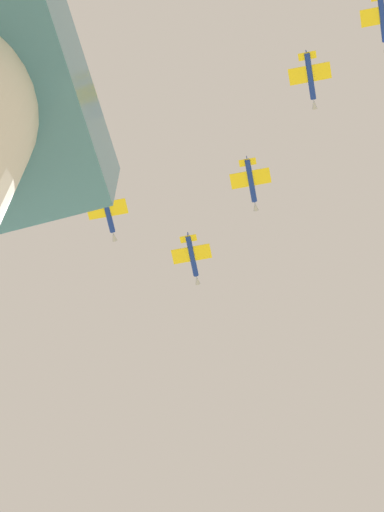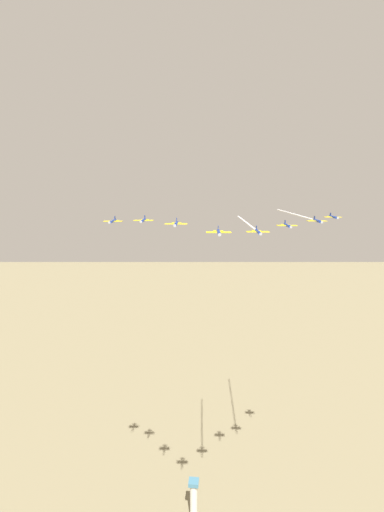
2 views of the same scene
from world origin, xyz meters
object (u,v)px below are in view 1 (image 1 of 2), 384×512
Objects in this scene: jet_port_inner at (77,86)px; jet_port_trail at (383,19)px; jet_lead at (192,257)px; jet_starboard_outer at (310,77)px; jet_port_outer at (13,136)px; jet_starboard_inner at (251,182)px.

jet_port_inner is 6.96× the size of jet_port_trail.
jet_lead is 1.00× the size of jet_starboard_outer.
jet_port_outer is 71.32m from jet_port_trail.
jet_port_outer is 56.69m from jet_starboard_outer.
jet_port_trail is at bearing -30.77° from jet_starboard_outer.
jet_port_trail reaches higher than jet_port_inner.
jet_starboard_outer reaches higher than jet_port_trail.
jet_port_outer is 1.00× the size of jet_starboard_outer.
jet_starboard_inner is 1.00× the size of jet_starboard_outer.
jet_port_inner is 56.68m from jet_port_trail.
jet_port_outer is (-33.54, 25.90, -0.95)m from jet_lead.
jet_starboard_inner is (27.56, -26.34, 2.69)m from jet_port_inner.
jet_port_trail is (-24.66, -30.25, -1.49)m from jet_starboard_inner.
jet_starboard_inner reaches higher than jet_port_outer.
jet_port_trail is (2.90, -56.60, 1.20)m from jet_port_inner.
jet_starboard_outer reaches higher than jet_lead.
jet_starboard_outer is 16.52m from jet_port_trail.
jet_port_inner is 6.96× the size of jet_starboard_inner.
jet_port_inner is 15.85m from jet_port_outer.
jet_starboard_inner is 46.37m from jet_port_outer.
jet_port_inner is 38.22m from jet_starboard_inner.
jet_port_trail is at bearing -6.79° from jet_port_outer.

